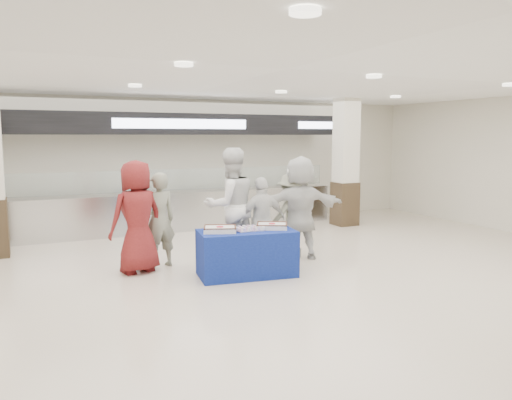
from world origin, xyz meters
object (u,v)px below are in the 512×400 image
civilian_maroon (137,217)px  display_table (247,253)px  chef_tall (231,206)px  soldier_a (159,220)px  cupcake_tray (249,228)px  soldier_b (292,215)px  civilian_white (299,208)px  chef_short (262,220)px  sheet_cake_right (272,225)px  sheet_cake_left (220,229)px

civilian_maroon → display_table: bearing=133.6°
display_table → civilian_maroon: 1.92m
chef_tall → soldier_a: bearing=-14.4°
cupcake_tray → soldier_b: soldier_b is taller
display_table → chef_tall: bearing=92.2°
soldier_a → civilian_white: 2.56m
chef_tall → civilian_white: bearing=163.1°
soldier_a → chef_tall: (1.25, -0.22, 0.21)m
display_table → soldier_a: (-1.15, 1.15, 0.45)m
civilian_maroon → chef_short: (2.15, -0.32, -0.17)m
sheet_cake_right → chef_tall: 1.03m
display_table → chef_short: bearing=55.6°
chef_tall → chef_short: (0.49, -0.28, -0.26)m
chef_tall → civilian_white: 1.29m
sheet_cake_right → soldier_b: (0.84, 0.81, -0.01)m
civilian_maroon → chef_tall: chef_tall is taller
sheet_cake_left → cupcake_tray: size_ratio=1.47×
sheet_cake_right → civilian_white: civilian_white is taller
cupcake_tray → civilian_white: (1.32, 0.65, 0.17)m
sheet_cake_left → display_table: bearing=-8.7°
display_table → soldier_a: size_ratio=0.94×
display_table → civilian_maroon: bearing=156.7°
cupcake_tray → civilian_maroon: (-1.59, 0.98, 0.16)m
chef_tall → soldier_b: 1.22m
chef_tall → chef_short: size_ratio=1.33×
display_table → soldier_a: 1.69m
civilian_maroon → soldier_a: (0.41, 0.19, -0.11)m
soldier_a → soldier_b: 2.47m
chef_tall → sheet_cake_right: bearing=106.2°
sheet_cake_right → chef_short: chef_short is taller
chef_short → sheet_cake_left: bearing=26.6°
soldier_b → chef_tall: bearing=-9.7°
sheet_cake_left → soldier_a: size_ratio=0.37×
civilian_maroon → soldier_b: civilian_maroon is taller
civilian_maroon → civilian_white: bearing=159.0°
sheet_cake_right → display_table: bearing=177.5°
display_table → sheet_cake_left: 0.61m
soldier_a → chef_short: soldier_a is taller
cupcake_tray → chef_tall: chef_tall is taller
soldier_a → sheet_cake_left: bearing=112.5°
civilian_white → cupcake_tray: bearing=38.8°
sheet_cake_right → civilian_white: (0.91, 0.66, 0.16)m
civilian_white → soldier_a: bearing=1.1°
soldier_b → civilian_white: size_ratio=0.83×
sheet_cake_left → civilian_maroon: civilian_maroon is taller
soldier_b → sheet_cake_left: bearing=19.4°
cupcake_tray → soldier_a: (-1.18, 1.16, 0.04)m
sheet_cake_left → soldier_b: 1.87m
sheet_cake_left → chef_tall: size_ratio=0.30×
sheet_cake_left → civilian_white: (1.79, 0.57, 0.15)m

